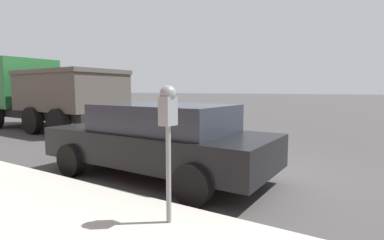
{
  "coord_description": "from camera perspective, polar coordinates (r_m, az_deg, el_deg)",
  "views": [
    {
      "loc": [
        -5.52,
        -2.22,
        1.71
      ],
      "look_at": [
        -2.5,
        -0.35,
        1.35
      ],
      "focal_mm": 28.0,
      "sensor_mm": 36.0,
      "label": 1
    }
  ],
  "objects": [
    {
      "name": "dump_truck",
      "position": [
        14.3,
        -25.32,
        4.73
      ],
      "size": [
        3.06,
        6.88,
        3.11
      ],
      "rotation": [
        0.0,
        0.0,
        -0.03
      ],
      "color": "black",
      "rests_on": "ground_plane"
    },
    {
      "name": "ground_plane",
      "position": [
        6.2,
        9.57,
        -10.28
      ],
      "size": [
        220.0,
        220.0,
        0.0
      ],
      "primitive_type": "plane",
      "color": "#3D3A3A"
    },
    {
      "name": "parking_meter",
      "position": [
        3.48,
        -4.57,
        0.31
      ],
      "size": [
        0.21,
        0.19,
        1.64
      ],
      "color": "gray",
      "rests_on": "sidewalk"
    },
    {
      "name": "car_black",
      "position": [
        5.9,
        -6.32,
        -3.47
      ],
      "size": [
        2.13,
        4.64,
        1.43
      ],
      "rotation": [
        0.0,
        0.0,
        -0.02
      ],
      "color": "black",
      "rests_on": "ground_plane"
    }
  ]
}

